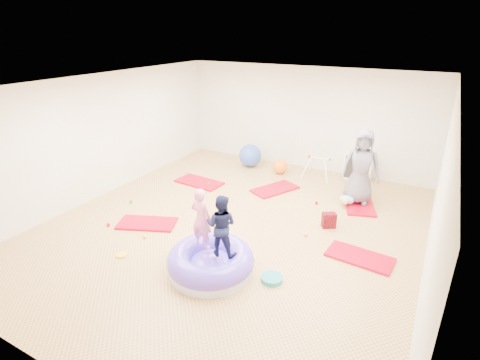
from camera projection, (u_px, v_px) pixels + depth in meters
The scene contains 19 objects.
room at pixel (232, 161), 7.05m from camera, with size 7.01×8.01×2.81m.
gym_mat_front_left at pixel (147, 223), 7.63m from camera, with size 1.15×0.58×0.05m, color #AD0023.
gym_mat_mid_left at pixel (199, 182), 9.65m from camera, with size 1.21×0.60×0.05m, color #AD0023.
gym_mat_center_back at pixel (275, 189), 9.24m from camera, with size 1.16×0.58×0.05m, color #AD0023.
gym_mat_right at pixel (360, 257), 6.51m from camera, with size 1.11×0.56×0.05m, color #AD0023.
gym_mat_rear_right at pixel (359, 204), 8.48m from camera, with size 1.21×0.60×0.05m, color #AD0023.
inflatable_cushion at pixel (211, 262), 6.11m from camera, with size 1.43×1.43×0.45m.
child_pink at pixel (201, 216), 5.98m from camera, with size 0.38×0.25×1.05m, color pink.
child_navy at pixel (221, 223), 5.79m from camera, with size 0.50×0.39×1.02m, color #121638.
adult_caregiver at pixel (361, 167), 8.22m from camera, with size 0.82×0.53×1.67m, color slate.
infant at pixel (347, 200), 8.37m from camera, with size 0.33×0.34×0.19m.
ball_pit_balls at pixel (220, 214), 7.99m from camera, with size 4.35×3.08×0.08m.
exercise_ball_blue at pixel (250, 156), 10.71m from camera, with size 0.64×0.64×0.64m, color blue.
exercise_ball_orange at pixel (280, 167), 10.22m from camera, with size 0.40×0.40×0.40m, color orange.
infant_play_gym at pixel (319, 164), 9.86m from camera, with size 0.75×0.71×0.57m.
cube_shelf at pixel (358, 166), 9.80m from camera, with size 0.71×0.35×0.71m.
balance_disc at pixel (272, 279), 5.93m from camera, with size 0.35×0.35×0.08m, color teal.
backpack at pixel (329, 220), 7.48m from camera, with size 0.27×0.16×0.31m, color maroon.
yellow_toy at pixel (122, 255), 6.59m from camera, with size 0.21×0.21×0.03m, color yellow.
Camera 1 is at (3.32, -5.77, 3.74)m, focal length 28.00 mm.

